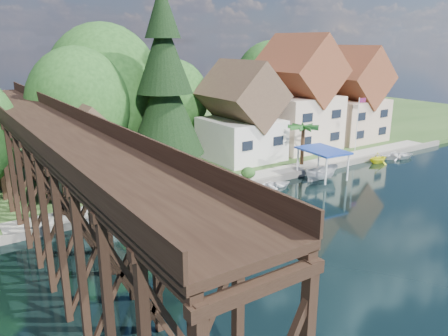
{
  "coord_description": "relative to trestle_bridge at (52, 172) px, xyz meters",
  "views": [
    {
      "loc": [
        -21.88,
        -23.12,
        13.44
      ],
      "look_at": [
        -2.11,
        6.0,
        3.17
      ],
      "focal_mm": 35.0,
      "sensor_mm": 36.0,
      "label": 1
    }
  ],
  "objects": [
    {
      "name": "palm_tree",
      "position": [
        26.75,
        4.73,
        -0.84
      ],
      "size": [
        3.86,
        3.86,
        4.6
      ],
      "color": "#382314",
      "rests_on": "bank"
    },
    {
      "name": "conifer",
      "position": [
        13.15,
        9.83,
        3.93
      ],
      "size": [
        7.4,
        7.4,
        18.22
      ],
      "color": "#382314",
      "rests_on": "bank"
    },
    {
      "name": "boat_white_a",
      "position": [
        19.81,
        1.18,
        -4.93
      ],
      "size": [
        4.05,
        2.9,
        0.84
      ],
      "primitive_type": "imported",
      "rotation": [
        0.0,
        0.0,
        1.57
      ],
      "color": "white",
      "rests_on": "ground"
    },
    {
      "name": "ground",
      "position": [
        16.0,
        -5.17,
        -5.35
      ],
      "size": [
        140.0,
        140.0,
        0.0
      ],
      "primitive_type": "plane",
      "color": "black",
      "rests_on": "ground"
    },
    {
      "name": "shed",
      "position": [
        5.0,
        9.33,
        -1.52
      ],
      "size": [
        5.09,
        5.4,
        7.85
      ],
      "color": "silver",
      "rests_on": "bank"
    },
    {
      "name": "house_right",
      "position": [
        41.0,
        10.83,
        0.43
      ],
      "size": [
        8.15,
        8.64,
        12.45
      ],
      "color": "#CCAE92",
      "rests_on": "bank"
    },
    {
      "name": "boat_canopy",
      "position": [
        25.7,
        0.8,
        -4.0
      ],
      "size": [
        4.08,
        5.2,
        3.15
      ],
      "color": "silver",
      "rests_on": "ground"
    },
    {
      "name": "house_center",
      "position": [
        32.0,
        11.33,
        1.07
      ],
      "size": [
        8.65,
        9.18,
        13.89
      ],
      "color": "beige",
      "rests_on": "bank"
    },
    {
      "name": "promenade",
      "position": [
        22.0,
        4.13,
        -4.82
      ],
      "size": [
        50.0,
        2.6,
        0.06
      ],
      "primitive_type": "cube",
      "color": "gray",
      "rests_on": "bank"
    },
    {
      "name": "trestle_bridge",
      "position": [
        0.0,
        0.0,
        0.0
      ],
      "size": [
        4.12,
        44.18,
        9.3
      ],
      "color": "black",
      "rests_on": "ground"
    },
    {
      "name": "house_left",
      "position": [
        23.0,
        10.83,
        -0.21
      ],
      "size": [
        7.64,
        8.64,
        11.02
      ],
      "color": "silver",
      "rests_on": "bank"
    },
    {
      "name": "bank",
      "position": [
        16.0,
        28.83,
        -5.1
      ],
      "size": [
        140.0,
        52.0,
        0.5
      ],
      "primitive_type": "cube",
      "color": "#2C4B1E",
      "rests_on": "ground"
    },
    {
      "name": "seawall",
      "position": [
        20.0,
        2.83,
        -5.04
      ],
      "size": [
        60.0,
        0.4,
        0.62
      ],
      "primitive_type": "cube",
      "color": "slate",
      "rests_on": "ground"
    },
    {
      "name": "tugboat",
      "position": [
        14.35,
        0.79,
        -4.66
      ],
      "size": [
        3.27,
        1.95,
        2.29
      ],
      "color": "red",
      "rests_on": "ground"
    },
    {
      "name": "boat_yellow",
      "position": [
        35.77,
        1.65,
        -4.67
      ],
      "size": [
        2.9,
        2.6,
        1.36
      ],
      "primitive_type": "imported",
      "rotation": [
        0.0,
        0.0,
        1.42
      ],
      "color": "yellow",
      "rests_on": "ground"
    },
    {
      "name": "shrubs",
      "position": [
        11.4,
        4.09,
        -4.12
      ],
      "size": [
        15.76,
        2.47,
        1.7
      ],
      "color": "#1F4418",
      "rests_on": "bank"
    },
    {
      "name": "flagpole",
      "position": [
        36.72,
        5.63,
        -0.87
      ],
      "size": [
        1.01,
        0.25,
        6.5
      ],
      "color": "white",
      "rests_on": "bank"
    },
    {
      "name": "bg_trees",
      "position": [
        17.0,
        16.08,
        1.94
      ],
      "size": [
        49.9,
        13.3,
        10.57
      ],
      "color": "#382314",
      "rests_on": "bank"
    },
    {
      "name": "boat_white_b",
      "position": [
        39.55,
        1.64,
        -4.93
      ],
      "size": [
        4.84,
        4.18,
        0.84
      ],
      "primitive_type": "imported",
      "rotation": [
        0.0,
        0.0,
        1.2
      ],
      "color": "white",
      "rests_on": "ground"
    }
  ]
}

